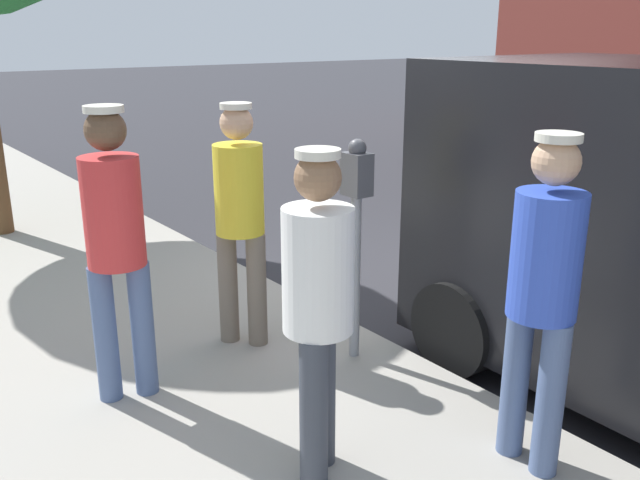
% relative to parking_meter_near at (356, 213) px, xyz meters
% --- Properties ---
extents(ground_plane, '(80.00, 80.00, 0.00)m').
position_rel_parking_meter_near_xyz_m(ground_plane, '(-1.35, -0.83, -1.18)').
color(ground_plane, '#2D2D33').
extents(sidewalk_slab, '(5.00, 32.00, 0.15)m').
position_rel_parking_meter_near_xyz_m(sidewalk_slab, '(2.15, -0.83, -1.11)').
color(sidewalk_slab, '#9E998E').
rests_on(sidewalk_slab, ground).
extents(parking_meter_near, '(0.14, 0.18, 1.52)m').
position_rel_parking_meter_near_xyz_m(parking_meter_near, '(0.00, 0.00, 0.00)').
color(parking_meter_near, gray).
rests_on(parking_meter_near, sidewalk_slab).
extents(pedestrian_in_yellow, '(0.34, 0.34, 1.72)m').
position_rel_parking_meter_near_xyz_m(pedestrian_in_yellow, '(0.50, -0.65, -0.04)').
color(pedestrian_in_yellow, '#726656').
rests_on(pedestrian_in_yellow, sidewalk_slab).
extents(pedestrian_in_blue, '(0.34, 0.36, 1.73)m').
position_rel_parking_meter_near_xyz_m(pedestrian_in_blue, '(0.06, 1.49, -0.03)').
color(pedestrian_in_blue, '#4C608C').
rests_on(pedestrian_in_blue, sidewalk_slab).
extents(pedestrian_in_white, '(0.34, 0.34, 1.68)m').
position_rel_parking_meter_near_xyz_m(pedestrian_in_white, '(1.01, 0.91, -0.07)').
color(pedestrian_in_white, '#383D47').
rests_on(pedestrian_in_white, sidewalk_slab).
extents(pedestrian_in_red, '(0.35, 0.34, 1.79)m').
position_rel_parking_meter_near_xyz_m(pedestrian_in_red, '(1.47, -0.43, 0.00)').
color(pedestrian_in_red, '#4C608C').
rests_on(pedestrian_in_red, sidewalk_slab).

